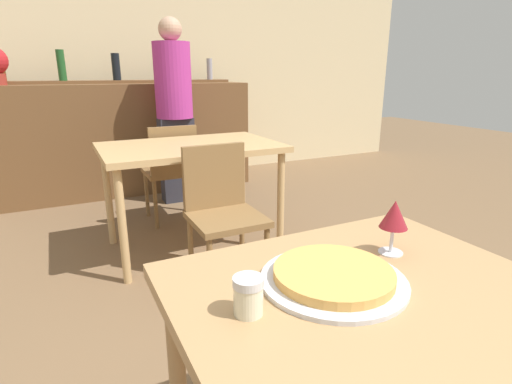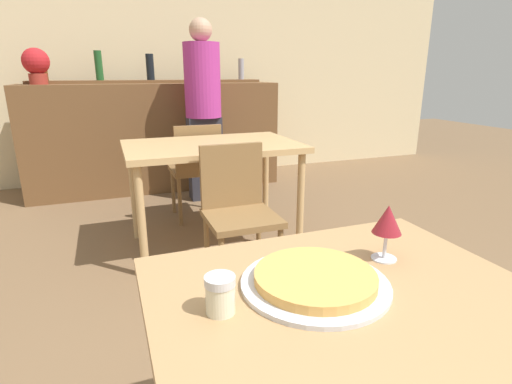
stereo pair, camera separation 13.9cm
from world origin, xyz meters
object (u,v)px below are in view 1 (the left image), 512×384
chair_far_side_front (222,206)px  wine_glass (394,216)px  person_standing (174,106)px  pizza_tray (333,276)px  cheese_shaker (248,295)px  chair_far_side_back (171,167)px

chair_far_side_front → wine_glass: bearing=-89.2°
person_standing → wine_glass: (-0.20, -2.99, -0.08)m
chair_far_side_front → wine_glass: 1.34m
chair_far_side_front → pizza_tray: (-0.23, -1.35, 0.26)m
chair_far_side_front → cheese_shaker: bearing=-109.2°
chair_far_side_back → person_standing: size_ratio=0.49×
chair_far_side_back → pizza_tray: (-0.23, -2.47, 0.26)m
pizza_tray → cheese_shaker: bearing=-173.7°
pizza_tray → wine_glass: bearing=13.9°
cheese_shaker → person_standing: bearing=77.3°
cheese_shaker → person_standing: 3.16m
chair_far_side_back → wine_glass: size_ratio=5.20×
chair_far_side_back → cheese_shaker: 2.56m
cheese_shaker → pizza_tray: bearing=6.3°
chair_far_side_back → person_standing: bearing=-110.1°
cheese_shaker → wine_glass: bearing=10.2°
chair_far_side_front → person_standing: size_ratio=0.49×
pizza_tray → cheese_shaker: (-0.25, -0.03, 0.03)m
cheese_shaker → chair_far_side_front: bearing=70.8°
pizza_tray → chair_far_side_front: bearing=80.2°
cheese_shaker → person_standing: (0.69, 3.08, 0.15)m
cheese_shaker → person_standing: size_ratio=0.05×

